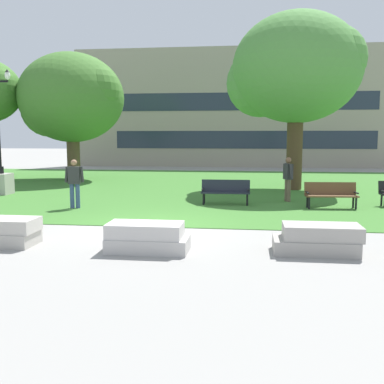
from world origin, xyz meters
TOP-DOWN VIEW (x-y plane):
  - ground_plane at (0.00, 0.00)m, footprint 140.00×140.00m
  - grass_lawn at (0.00, 10.00)m, footprint 40.00×20.00m
  - concrete_block_left at (0.48, -2.56)m, footprint 1.80×0.90m
  - concrete_block_right at (4.24, -2.27)m, footprint 1.86×0.90m
  - park_bench_near_right at (5.61, 3.97)m, footprint 1.83×0.66m
  - park_bench_far_left at (1.88, 4.41)m, footprint 1.81×0.55m
  - lamp_post_right at (-7.93, 6.04)m, footprint 1.32×0.80m
  - tree_near_right at (4.78, 9.46)m, footprint 6.20×5.91m
  - tree_near_left at (-7.35, 12.68)m, footprint 6.19×5.90m
  - person_bystander_near_lawn at (-3.32, 2.84)m, footprint 0.67×0.28m
  - person_bystander_far_lawn at (4.23, 5.39)m, footprint 0.36×0.86m
  - building_facade_distant at (2.26, 24.50)m, footprint 27.46×1.03m

SIDE VIEW (x-z plane):
  - ground_plane at x=0.00m, z-range 0.00..0.00m
  - grass_lawn at x=0.00m, z-range 0.00..0.02m
  - concrete_block_left at x=0.48m, z-range -0.01..0.63m
  - concrete_block_right at x=4.24m, z-range -0.01..0.63m
  - park_bench_near_right at x=5.61m, z-range 0.09..0.99m
  - park_bench_far_left at x=1.88m, z-range 0.09..0.99m
  - person_bystander_near_lawn at x=-3.32m, z-range 0.13..1.84m
  - person_bystander_far_lawn at x=4.23m, z-range 0.13..1.84m
  - lamp_post_right at x=-7.93m, z-range -1.56..3.74m
  - tree_near_left at x=-7.35m, z-range 1.02..8.18m
  - building_facade_distant at x=2.26m, z-range -0.01..9.47m
  - tree_near_right at x=4.78m, z-range 1.49..9.61m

